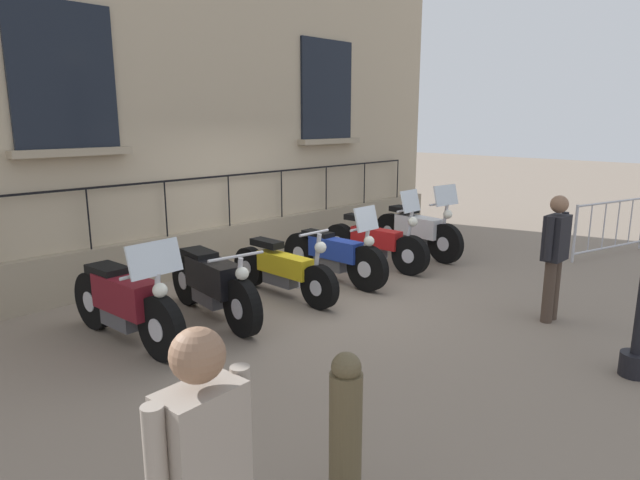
# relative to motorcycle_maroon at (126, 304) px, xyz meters

# --- Properties ---
(ground_plane) EXTENTS (60.00, 60.00, 0.00)m
(ground_plane) POSITION_rel_motorcycle_maroon_xyz_m (0.20, 2.89, -0.48)
(ground_plane) COLOR gray
(building_facade) EXTENTS (0.82, 11.57, 6.85)m
(building_facade) POSITION_rel_motorcycle_maroon_xyz_m (-2.31, 2.89, 2.84)
(building_facade) COLOR tan
(building_facade) RESTS_ON ground_plane
(motorcycle_maroon) EXTENTS (2.14, 0.75, 1.29)m
(motorcycle_maroon) POSITION_rel_motorcycle_maroon_xyz_m (0.00, 0.00, 0.00)
(motorcycle_maroon) COLOR black
(motorcycle_maroon) RESTS_ON ground_plane
(motorcycle_black) EXTENTS (2.17, 0.75, 0.97)m
(motorcycle_black) POSITION_rel_motorcycle_maroon_xyz_m (0.05, 1.15, -0.02)
(motorcycle_black) COLOR black
(motorcycle_black) RESTS_ON ground_plane
(motorcycle_yellow) EXTENTS (2.11, 0.53, 1.06)m
(motorcycle_yellow) POSITION_rel_motorcycle_maroon_xyz_m (0.03, 2.38, -0.09)
(motorcycle_yellow) COLOR black
(motorcycle_yellow) RESTS_ON ground_plane
(motorcycle_blue) EXTENTS (2.09, 0.57, 1.28)m
(motorcycle_blue) POSITION_rel_motorcycle_maroon_xyz_m (0.05, 3.43, -0.05)
(motorcycle_blue) COLOR black
(motorcycle_blue) RESTS_ON ground_plane
(motorcycle_red) EXTENTS (2.18, 0.55, 1.41)m
(motorcycle_red) POSITION_rel_motorcycle_maroon_xyz_m (-0.05, 4.59, -0.05)
(motorcycle_red) COLOR black
(motorcycle_red) RESTS_ON ground_plane
(motorcycle_white) EXTENTS (2.08, 0.72, 1.40)m
(motorcycle_white) POSITION_rel_motorcycle_maroon_xyz_m (0.05, 5.74, -0.00)
(motorcycle_white) COLOR black
(motorcycle_white) RESTS_ON ground_plane
(crowd_barrier) EXTENTS (0.62, 2.10, 1.05)m
(crowd_barrier) POSITION_rel_motorcycle_maroon_xyz_m (2.61, 8.32, 0.09)
(crowd_barrier) COLOR #B7B7BF
(crowd_barrier) RESTS_ON ground_plane
(bollard) EXTENTS (0.21, 0.21, 1.12)m
(bollard) POSITION_rel_motorcycle_maroon_xyz_m (3.62, -0.32, 0.09)
(bollard) COLOR brown
(bollard) RESTS_ON ground_plane
(pedestrian_standing) EXTENTS (0.22, 0.53, 1.62)m
(pedestrian_standing) POSITION_rel_motorcycle_maroon_xyz_m (3.19, 4.11, 0.43)
(pedestrian_standing) COLOR #47382D
(pedestrian_standing) RESTS_ON ground_plane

